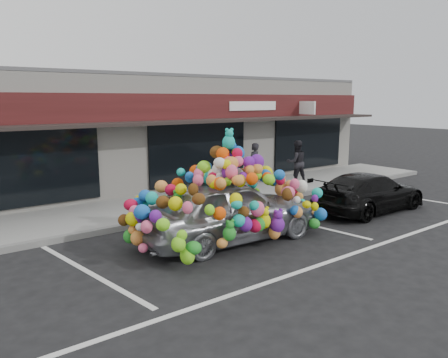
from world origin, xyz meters
TOP-DOWN VIEW (x-y plane):
  - ground at (0.00, 0.00)m, footprint 90.00×90.00m
  - shop_building at (0.00, 8.44)m, footprint 24.00×7.20m
  - sidewalk at (0.00, 4.00)m, footprint 26.00×3.00m
  - kerb at (0.00, 2.50)m, footprint 26.00×0.18m
  - parking_stripe_left at (-3.20, 0.20)m, footprint 0.73×4.37m
  - parking_stripe_mid at (2.80, 0.20)m, footprint 0.73×4.37m
  - parking_stripe_right at (8.20, 0.20)m, footprint 0.73×4.37m
  - lane_line at (2.00, -2.30)m, footprint 14.00×0.12m
  - toy_car at (0.26, 0.12)m, footprint 3.28×4.96m
  - black_sedan at (5.45, -0.24)m, footprint 1.69×4.13m
  - pedestrian_a at (4.92, 4.56)m, footprint 0.68×0.56m
  - pedestrian_b at (6.33, 3.68)m, footprint 1.00×0.89m

SIDE VIEW (x-z plane):
  - ground at x=0.00m, z-range 0.00..0.00m
  - parking_stripe_left at x=-3.20m, z-range 0.00..0.01m
  - parking_stripe_mid at x=2.80m, z-range 0.00..0.01m
  - parking_stripe_right at x=8.20m, z-range 0.00..0.01m
  - lane_line at x=2.00m, z-range 0.00..0.01m
  - sidewalk at x=0.00m, z-range 0.00..0.15m
  - kerb at x=0.00m, z-range -0.01..0.15m
  - black_sedan at x=5.45m, z-range 0.00..1.20m
  - pedestrian_a at x=4.92m, z-range 0.15..1.76m
  - toy_car at x=0.26m, z-range -0.46..2.37m
  - pedestrian_b at x=6.33m, z-range 0.15..1.85m
  - shop_building at x=0.00m, z-range 0.01..4.32m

